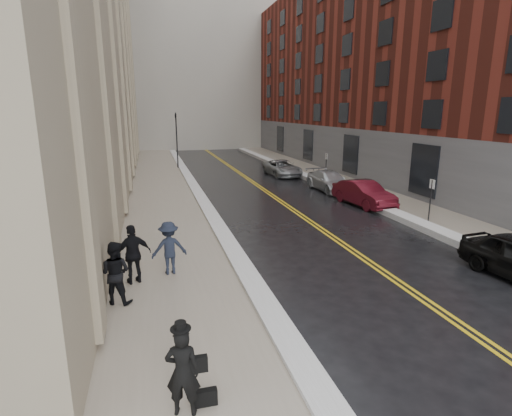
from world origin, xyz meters
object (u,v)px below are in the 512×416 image
car_maroon (364,193)px  car_silver_far (282,168)px  pedestrian_a (115,273)px  car_silver_near (329,181)px  pedestrian_c (133,254)px  pedestrian_main (183,372)px  pedestrian_b (169,248)px

car_maroon → car_silver_far: bearing=88.3°
pedestrian_a → car_maroon: bearing=-122.3°
car_silver_near → pedestrian_c: pedestrian_c is taller
pedestrian_a → pedestrian_main: bearing=129.0°
car_silver_far → pedestrian_c: (-11.43, -19.59, 0.44)m
car_maroon → car_silver_near: size_ratio=0.96×
car_silver_near → car_silver_far: (-1.12, 6.85, -0.01)m
car_maroon → pedestrian_a: bearing=-151.6°
pedestrian_main → pedestrian_b: (0.09, 6.52, 0.05)m
pedestrian_main → car_maroon: bearing=-114.6°
car_maroon → car_silver_far: car_maroon is taller
car_maroon → car_silver_far: 11.56m
pedestrian_b → pedestrian_c: size_ratio=0.94×
pedestrian_a → pedestrian_c: 1.35m
car_maroon → pedestrian_b: size_ratio=2.48×
pedestrian_main → pedestrian_c: 6.13m
pedestrian_a → car_silver_near: bearing=-110.9°
car_silver_far → pedestrian_a: (-11.88, -20.87, 0.40)m
car_silver_near → pedestrian_main: 22.04m
car_silver_near → pedestrian_c: size_ratio=2.43×
car_silver_far → pedestrian_a: size_ratio=2.62×
pedestrian_main → pedestrian_a: bearing=-58.3°
car_silver_far → pedestrian_c: bearing=-123.3°
pedestrian_a → pedestrian_b: size_ratio=1.02×
pedestrian_b → pedestrian_c: (-1.11, -0.48, 0.06)m
pedestrian_b → pedestrian_c: bearing=17.3°
car_silver_near → pedestrian_c: 17.89m
car_silver_far → pedestrian_b: bearing=-121.5°
car_maroon → car_silver_near: car_maroon is taller
pedestrian_main → car_silver_near: bearing=-106.9°
car_maroon → car_silver_near: bearing=82.7°
car_maroon → pedestrian_main: (-11.54, -14.13, 0.26)m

